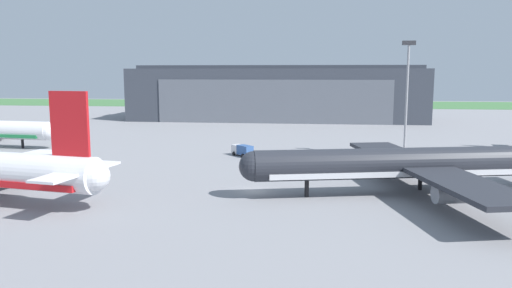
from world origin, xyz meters
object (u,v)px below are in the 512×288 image
at_px(maintenance_hangar, 277,94).
at_px(apron_light_mast, 407,91).
at_px(baggage_tug, 242,150).
at_px(airliner_near_left, 416,164).

relative_size(maintenance_hangar, apron_light_mast, 4.45).
bearing_deg(maintenance_hangar, baggage_tug, -90.47).
bearing_deg(baggage_tug, apron_light_mast, 4.03).
distance_m(baggage_tug, apron_light_mast, 32.56).
relative_size(maintenance_hangar, baggage_tug, 19.50).
distance_m(maintenance_hangar, apron_light_mast, 79.78).
bearing_deg(airliner_near_left, baggage_tug, 135.43).
bearing_deg(baggage_tug, airliner_near_left, -44.57).
bearing_deg(apron_light_mast, baggage_tug, -175.97).
height_order(baggage_tug, apron_light_mast, apron_light_mast).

